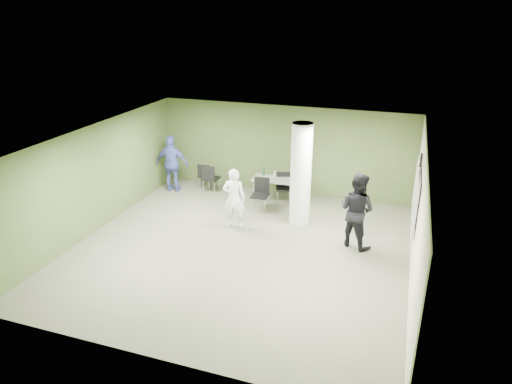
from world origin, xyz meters
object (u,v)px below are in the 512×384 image
(chair_back_left, at_px, (205,174))
(man_black, at_px, (357,210))
(folding_table, at_px, (278,180))
(man_blue, at_px, (172,164))
(woman_white, at_px, (234,198))

(chair_back_left, bearing_deg, man_black, 151.89)
(folding_table, height_order, chair_back_left, folding_table)
(man_black, distance_m, man_blue, 6.29)
(folding_table, bearing_deg, man_black, -40.51)
(chair_back_left, height_order, man_blue, man_blue)
(folding_table, relative_size, man_black, 0.82)
(folding_table, xyz_separation_m, chair_back_left, (-2.55, 0.28, -0.19))
(woman_white, bearing_deg, man_black, 169.96)
(woman_white, relative_size, man_black, 0.87)
(folding_table, height_order, woman_white, woman_white)
(woman_white, distance_m, man_blue, 3.34)
(chair_back_left, height_order, woman_white, woman_white)
(folding_table, xyz_separation_m, man_black, (2.59, -2.07, 0.27))
(man_blue, bearing_deg, man_black, 157.67)
(chair_back_left, bearing_deg, woman_white, 126.02)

